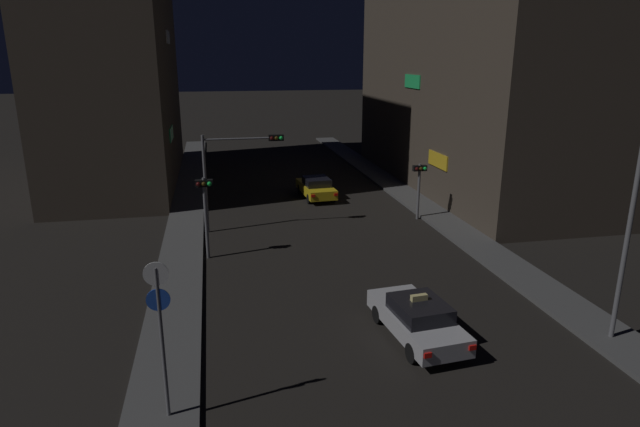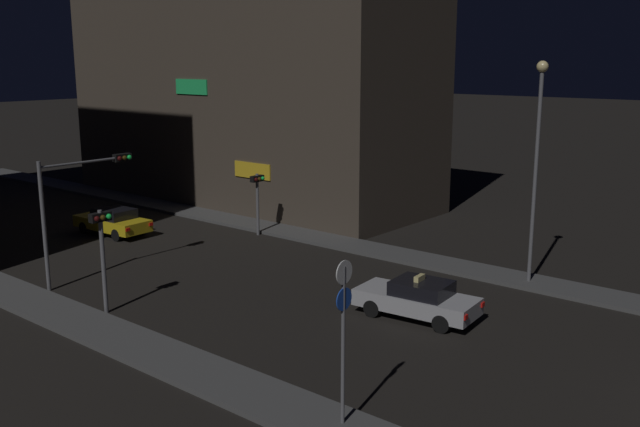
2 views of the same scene
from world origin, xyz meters
TOP-DOWN VIEW (x-y plane):
  - sidewalk_left at (-7.28, 27.24)m, footprint 2.01×58.47m
  - sidewalk_right at (7.28, 27.24)m, footprint 2.01×58.47m
  - building_facade_left at (-12.05, 37.72)m, footprint 7.61×20.07m
  - building_facade_right at (12.90, 31.73)m, footprint 9.31×25.21m
  - taxi at (0.86, 10.93)m, footprint 2.22×4.60m
  - far_car at (1.14, 30.10)m, footprint 2.05×4.55m
  - traffic_light_overhead at (-4.39, 24.03)m, footprint 4.30×0.42m
  - traffic_light_left_kerb at (-6.02, 20.03)m, footprint 0.80×0.42m
  - traffic_light_right_kerb at (6.02, 24.07)m, footprint 0.80×0.42m
  - sign_pole_left at (-7.06, 8.17)m, footprint 0.61×0.10m
  - street_lamp_near_block at (7.19, 9.48)m, footprint 0.46×0.46m

SIDE VIEW (x-z plane):
  - sidewalk_left at x=-7.28m, z-range 0.00..0.16m
  - sidewalk_right at x=7.28m, z-range 0.00..0.16m
  - far_car at x=1.14m, z-range 0.02..1.44m
  - taxi at x=0.86m, z-range -0.07..1.55m
  - traffic_light_right_kerb at x=6.02m, z-range 0.74..4.03m
  - sign_pole_left at x=-7.06m, z-range 0.62..4.90m
  - traffic_light_left_kerb at x=-6.02m, z-range 0.83..4.71m
  - traffic_light_overhead at x=-4.39m, z-range 1.19..6.46m
  - street_lamp_near_block at x=7.19m, z-range 1.30..10.25m
  - building_facade_right at x=12.90m, z-range 0.00..16.36m
  - building_facade_left at x=-12.05m, z-range 0.00..22.86m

